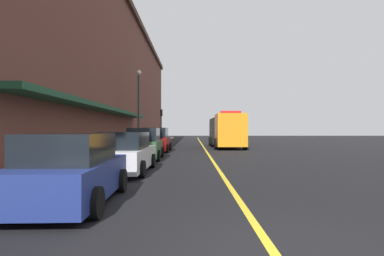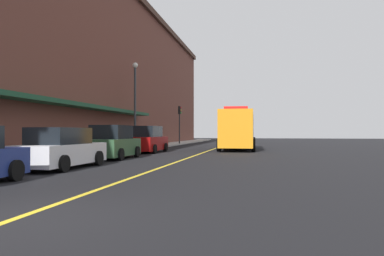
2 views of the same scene
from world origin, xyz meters
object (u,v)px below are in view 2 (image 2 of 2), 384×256
at_px(parked_car_1, 62,149).
at_px(street_lamp_left, 135,96).
at_px(utility_truck, 238,130).
at_px(traffic_light_near, 180,117).
at_px(parking_meter_0, 118,138).
at_px(parked_car_3, 147,140).
at_px(parked_car_2, 113,143).

relative_size(parked_car_1, street_lamp_left, 0.66).
height_order(utility_truck, traffic_light_near, traffic_light_near).
bearing_deg(parking_meter_0, parked_car_3, 58.18).
height_order(parking_meter_0, street_lamp_left, street_lamp_left).
xyz_separation_m(parked_car_1, parked_car_2, (-0.12, 5.41, 0.08)).
bearing_deg(parking_meter_0, parked_car_2, -71.08).
relative_size(parked_car_2, street_lamp_left, 0.62).
bearing_deg(utility_truck, parked_car_1, -20.68).
xyz_separation_m(parked_car_1, utility_truck, (6.00, 16.89, 0.83)).
xyz_separation_m(utility_truck, parking_meter_0, (-7.49, -7.46, -0.55)).
xyz_separation_m(parking_meter_0, traffic_light_near, (0.06, 18.27, 2.10)).
height_order(parked_car_2, utility_truck, utility_truck).
height_order(street_lamp_left, traffic_light_near, street_lamp_left).
bearing_deg(parked_car_2, street_lamp_left, 11.15).
bearing_deg(street_lamp_left, utility_truck, 16.62).
distance_m(parked_car_2, parked_car_3, 6.19).
distance_m(parked_car_3, utility_truck, 8.14).
height_order(parked_car_2, street_lamp_left, street_lamp_left).
bearing_deg(traffic_light_near, parking_meter_0, -90.19).
relative_size(parked_car_1, utility_truck, 0.52).
xyz_separation_m(parked_car_3, traffic_light_near, (-1.28, 16.10, 2.27)).
distance_m(parking_meter_0, traffic_light_near, 18.39).
height_order(parked_car_2, parked_car_3, parked_car_3).
relative_size(parking_meter_0, street_lamp_left, 0.19).
distance_m(parked_car_2, utility_truck, 13.03).
bearing_deg(parking_meter_0, parked_car_1, -80.98).
bearing_deg(parked_car_2, parked_car_3, -0.86).
height_order(parked_car_1, traffic_light_near, traffic_light_near).
height_order(parked_car_3, parking_meter_0, parked_car_3).
height_order(parked_car_1, parked_car_3, parked_car_3).
xyz_separation_m(parked_car_2, parking_meter_0, (-1.38, 4.02, 0.20)).
height_order(parking_meter_0, traffic_light_near, traffic_light_near).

